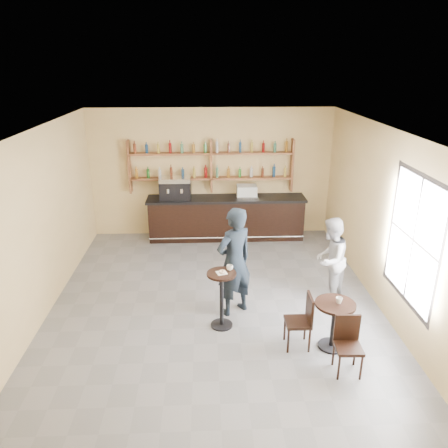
{
  "coord_description": "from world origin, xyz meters",
  "views": [
    {
      "loc": [
        -0.15,
        -7.17,
        4.27
      ],
      "look_at": [
        0.2,
        0.8,
        1.25
      ],
      "focal_mm": 35.0,
      "sensor_mm": 36.0,
      "label": 1
    }
  ],
  "objects_px": {
    "espresso_machine": "(175,188)",
    "patron_second": "(330,259)",
    "cafe_table": "(333,325)",
    "chair_west": "(298,322)",
    "chair_south": "(349,347)",
    "man_main": "(234,262)",
    "pedestal_table": "(222,300)",
    "bar_counter": "(226,218)",
    "pastry_case": "(247,191)"
  },
  "relations": [
    {
      "from": "pedestal_table",
      "to": "cafe_table",
      "type": "height_order",
      "value": "pedestal_table"
    },
    {
      "from": "pastry_case",
      "to": "man_main",
      "type": "distance_m",
      "value": 3.56
    },
    {
      "from": "espresso_machine",
      "to": "patron_second",
      "type": "relative_size",
      "value": 0.47
    },
    {
      "from": "espresso_machine",
      "to": "man_main",
      "type": "bearing_deg",
      "value": -69.55
    },
    {
      "from": "pedestal_table",
      "to": "man_main",
      "type": "distance_m",
      "value": 0.7
    },
    {
      "from": "cafe_table",
      "to": "patron_second",
      "type": "bearing_deg",
      "value": 77.72
    },
    {
      "from": "pedestal_table",
      "to": "chair_west",
      "type": "bearing_deg",
      "value": -27.71
    },
    {
      "from": "cafe_table",
      "to": "espresso_machine",
      "type": "bearing_deg",
      "value": 120.22
    },
    {
      "from": "bar_counter",
      "to": "pedestal_table",
      "type": "height_order",
      "value": "bar_counter"
    },
    {
      "from": "espresso_machine",
      "to": "pedestal_table",
      "type": "bearing_deg",
      "value": -74.75
    },
    {
      "from": "cafe_table",
      "to": "patron_second",
      "type": "relative_size",
      "value": 0.49
    },
    {
      "from": "chair_south",
      "to": "patron_second",
      "type": "bearing_deg",
      "value": 84.66
    },
    {
      "from": "pedestal_table",
      "to": "cafe_table",
      "type": "bearing_deg",
      "value": -21.09
    },
    {
      "from": "bar_counter",
      "to": "pastry_case",
      "type": "height_order",
      "value": "pastry_case"
    },
    {
      "from": "pastry_case",
      "to": "pedestal_table",
      "type": "xyz_separation_m",
      "value": [
        -0.77,
        -3.96,
        -0.71
      ]
    },
    {
      "from": "chair_west",
      "to": "man_main",
      "type": "bearing_deg",
      "value": -138.29
    },
    {
      "from": "chair_west",
      "to": "cafe_table",
      "type": "bearing_deg",
      "value": 85.27
    },
    {
      "from": "cafe_table",
      "to": "chair_west",
      "type": "relative_size",
      "value": 0.88
    },
    {
      "from": "espresso_machine",
      "to": "cafe_table",
      "type": "relative_size",
      "value": 0.95
    },
    {
      "from": "patron_second",
      "to": "chair_south",
      "type": "bearing_deg",
      "value": 27.68
    },
    {
      "from": "cafe_table",
      "to": "patron_second",
      "type": "height_order",
      "value": "patron_second"
    },
    {
      "from": "cafe_table",
      "to": "man_main",
      "type": "bearing_deg",
      "value": 143.14
    },
    {
      "from": "bar_counter",
      "to": "pastry_case",
      "type": "bearing_deg",
      "value": 0.0
    },
    {
      "from": "pastry_case",
      "to": "man_main",
      "type": "bearing_deg",
      "value": -89.16
    },
    {
      "from": "bar_counter",
      "to": "chair_south",
      "type": "distance_m",
      "value": 5.43
    },
    {
      "from": "bar_counter",
      "to": "chair_west",
      "type": "xyz_separation_m",
      "value": [
        0.89,
        -4.57,
        -0.08
      ]
    },
    {
      "from": "pedestal_table",
      "to": "chair_west",
      "type": "xyz_separation_m",
      "value": [
        1.16,
        -0.61,
        -0.06
      ]
    },
    {
      "from": "bar_counter",
      "to": "cafe_table",
      "type": "bearing_deg",
      "value": -72.64
    },
    {
      "from": "pedestal_table",
      "to": "chair_west",
      "type": "distance_m",
      "value": 1.32
    },
    {
      "from": "pastry_case",
      "to": "patron_second",
      "type": "xyz_separation_m",
      "value": [
        1.27,
        -3.09,
        -0.41
      ]
    },
    {
      "from": "pastry_case",
      "to": "cafe_table",
      "type": "bearing_deg",
      "value": -68.96
    },
    {
      "from": "cafe_table",
      "to": "pastry_case",
      "type": "bearing_deg",
      "value": 101.5
    },
    {
      "from": "pastry_case",
      "to": "chair_west",
      "type": "bearing_deg",
      "value": -75.58
    },
    {
      "from": "espresso_machine",
      "to": "pastry_case",
      "type": "relative_size",
      "value": 1.49
    },
    {
      "from": "chair_south",
      "to": "patron_second",
      "type": "xyz_separation_m",
      "value": [
        0.28,
        2.13,
        0.37
      ]
    },
    {
      "from": "pastry_case",
      "to": "patron_second",
      "type": "height_order",
      "value": "patron_second"
    },
    {
      "from": "bar_counter",
      "to": "man_main",
      "type": "distance_m",
      "value": 3.54
    },
    {
      "from": "espresso_machine",
      "to": "cafe_table",
      "type": "distance_m",
      "value": 5.43
    },
    {
      "from": "espresso_machine",
      "to": "chair_south",
      "type": "xyz_separation_m",
      "value": [
        2.74,
        -5.22,
        -0.9
      ]
    },
    {
      "from": "man_main",
      "to": "bar_counter",
      "type": "bearing_deg",
      "value": -124.58
    },
    {
      "from": "man_main",
      "to": "patron_second",
      "type": "relative_size",
      "value": 1.23
    },
    {
      "from": "man_main",
      "to": "cafe_table",
      "type": "bearing_deg",
      "value": 109.11
    },
    {
      "from": "pedestal_table",
      "to": "chair_south",
      "type": "relative_size",
      "value": 1.17
    },
    {
      "from": "espresso_machine",
      "to": "cafe_table",
      "type": "bearing_deg",
      "value": -58.39
    },
    {
      "from": "man_main",
      "to": "cafe_table",
      "type": "height_order",
      "value": "man_main"
    },
    {
      "from": "pedestal_table",
      "to": "man_main",
      "type": "relative_size",
      "value": 0.51
    },
    {
      "from": "pastry_case",
      "to": "cafe_table",
      "type": "xyz_separation_m",
      "value": [
        0.94,
        -4.62,
        -0.82
      ]
    },
    {
      "from": "chair_south",
      "to": "espresso_machine",
      "type": "bearing_deg",
      "value": 119.94
    },
    {
      "from": "cafe_table",
      "to": "chair_south",
      "type": "xyz_separation_m",
      "value": [
        0.05,
        -0.6,
        0.03
      ]
    },
    {
      "from": "pedestal_table",
      "to": "man_main",
      "type": "bearing_deg",
      "value": 62.11
    }
  ]
}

